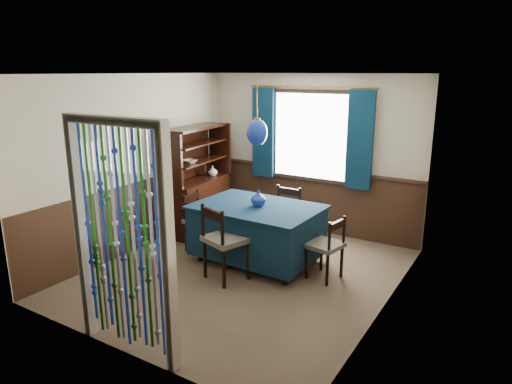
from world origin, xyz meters
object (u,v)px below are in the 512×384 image
Objects in this scene: chair_left at (199,220)px; vase_table at (258,199)px; chair_far at (284,216)px; vase_sideboard at (213,170)px; bowl_shelf at (190,161)px; pendant_lamp at (257,132)px; dining_table at (257,230)px; sideboard at (198,195)px; chair_near at (224,240)px; chair_right at (327,246)px.

chair_left is 4.29× the size of vase_table.
vase_sideboard is (-1.48, 0.25, 0.47)m from chair_far.
chair_far is at bearing 12.24° from bowl_shelf.
vase_sideboard is (-1.45, 0.96, -0.84)m from pendant_lamp.
vase_sideboard is at bearing 147.89° from dining_table.
vase_table is (0.97, 0.05, 0.45)m from chair_left.
chair_far is 1.55m from sideboard.
bowl_shelf reaches higher than dining_table.
dining_table is 1.72× the size of chair_near.
chair_left is at bearing 162.36° from chair_near.
pendant_lamp is (-0.03, -0.71, 1.31)m from chair_far.
chair_right is 0.91× the size of pendant_lamp.
vase_table is (0.01, 0.01, -0.89)m from pendant_lamp.
dining_table is 1.02m from chair_right.
pendant_lamp is 3.88× the size of bowl_shelf.
chair_right is (1.97, 0.03, -0.01)m from chair_left.
sideboard is 0.65m from bowl_shelf.
chair_left is 1.97m from chair_right.
sideboard is (-1.54, -0.08, 0.12)m from chair_far.
dining_table is 7.28× the size of bowl_shelf.
vase_table is at bearing 89.21° from chair_left.
bowl_shelf is (-0.49, 0.42, 0.74)m from chair_left.
chair_right is at bearing 87.21° from chair_left.
chair_right is 2.60m from bowl_shelf.
pendant_lamp reaches higher than chair_left.
chair_far is 1.68m from bowl_shelf.
chair_far reaches higher than chair_right.
vase_table is at bearing 39.89° from pendant_lamp.
chair_right is at bearing -0.95° from vase_table.
vase_table is 1.74m from vase_sideboard.
bowl_shelf reaches higher than vase_sideboard.
chair_near is 5.27× the size of vase_sideboard.
sideboard is 1.90× the size of pendant_lamp.
chair_far is at bearing 88.63° from dining_table.
chair_near is 1.39m from chair_far.
chair_near reaches higher than chair_far.
pendant_lamp reaches higher than bowl_shelf.
vase_table reaches higher than chair_right.
vase_sideboard is (-1.46, 0.94, 0.05)m from vase_table.
bowl_shelf is (-1.45, 0.38, 0.73)m from dining_table.
pendant_lamp reaches higher than chair_near.
pendant_lamp is (0.96, 0.04, 1.33)m from chair_left.
chair_left is 1.02× the size of chair_right.
pendant_lamp is 0.89m from vase_table.
vase_table is 0.84× the size of bowl_shelf.
chair_far is at bearing 64.85° from chair_right.
chair_left is at bearing -40.80° from bowl_shelf.
chair_near is 0.79m from vase_table.
chair_right is 4.20× the size of vase_table.
chair_far is at bearing -9.62° from vase_sideboard.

